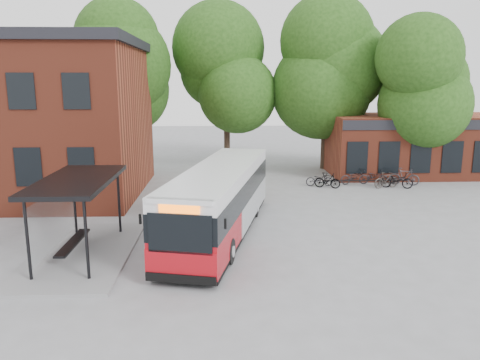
{
  "coord_description": "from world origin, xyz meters",
  "views": [
    {
      "loc": [
        0.64,
        -17.33,
        6.21
      ],
      "look_at": [
        1.41,
        2.62,
        2.0
      ],
      "focal_mm": 35.0,
      "sensor_mm": 36.0,
      "label": 1
    }
  ],
  "objects_px": {
    "bicycle_0": "(319,179)",
    "bicycle_6": "(397,180)",
    "city_bus": "(221,201)",
    "bicycle_4": "(374,176)",
    "bicycle_1": "(327,180)",
    "bicycle_7": "(404,176)",
    "bicycle_2": "(355,177)",
    "bus_shelter": "(80,217)",
    "bicycle_5": "(386,180)"
  },
  "relations": [
    {
      "from": "city_bus",
      "to": "bicycle_7",
      "type": "height_order",
      "value": "city_bus"
    },
    {
      "from": "bicycle_6",
      "to": "bicycle_5",
      "type": "bearing_deg",
      "value": 102.54
    },
    {
      "from": "bus_shelter",
      "to": "bicycle_0",
      "type": "height_order",
      "value": "bus_shelter"
    },
    {
      "from": "bus_shelter",
      "to": "bicycle_2",
      "type": "height_order",
      "value": "bus_shelter"
    },
    {
      "from": "bicycle_4",
      "to": "bicycle_7",
      "type": "height_order",
      "value": "bicycle_7"
    },
    {
      "from": "bicycle_1",
      "to": "city_bus",
      "type": "bearing_deg",
      "value": 164.56
    },
    {
      "from": "bicycle_0",
      "to": "bicycle_6",
      "type": "bearing_deg",
      "value": -97.1
    },
    {
      "from": "bicycle_0",
      "to": "bicycle_4",
      "type": "bearing_deg",
      "value": -76.15
    },
    {
      "from": "bicycle_1",
      "to": "bicycle_6",
      "type": "xyz_separation_m",
      "value": [
        4.11,
        -0.18,
        0.03
      ]
    },
    {
      "from": "bicycle_5",
      "to": "bicycle_1",
      "type": "bearing_deg",
      "value": 71.68
    },
    {
      "from": "bicycle_5",
      "to": "bus_shelter",
      "type": "bearing_deg",
      "value": 108.91
    },
    {
      "from": "city_bus",
      "to": "bicycle_4",
      "type": "height_order",
      "value": "city_bus"
    },
    {
      "from": "bus_shelter",
      "to": "city_bus",
      "type": "relative_size",
      "value": 0.63
    },
    {
      "from": "bicycle_1",
      "to": "bicycle_4",
      "type": "xyz_separation_m",
      "value": [
        3.24,
        1.3,
        -0.04
      ]
    },
    {
      "from": "bicycle_1",
      "to": "bicycle_5",
      "type": "xyz_separation_m",
      "value": [
        3.49,
        -0.13,
        0.02
      ]
    },
    {
      "from": "bicycle_2",
      "to": "bicycle_7",
      "type": "bearing_deg",
      "value": -101.02
    },
    {
      "from": "bicycle_2",
      "to": "bicycle_7",
      "type": "height_order",
      "value": "bicycle_7"
    },
    {
      "from": "bicycle_2",
      "to": "bicycle_5",
      "type": "xyz_separation_m",
      "value": [
        1.59,
        -1.06,
        0.02
      ]
    },
    {
      "from": "bicycle_0",
      "to": "bicycle_2",
      "type": "relative_size",
      "value": 0.91
    },
    {
      "from": "bicycle_0",
      "to": "bus_shelter",
      "type": "bearing_deg",
      "value": 137.71
    },
    {
      "from": "bus_shelter",
      "to": "bicycle_5",
      "type": "xyz_separation_m",
      "value": [
        14.87,
        10.47,
        -0.97
      ]
    },
    {
      "from": "bicycle_4",
      "to": "bus_shelter",
      "type": "bearing_deg",
      "value": 149.01
    },
    {
      "from": "bicycle_4",
      "to": "bicycle_6",
      "type": "distance_m",
      "value": 1.72
    },
    {
      "from": "bicycle_5",
      "to": "bicycle_7",
      "type": "distance_m",
      "value": 1.6
    },
    {
      "from": "city_bus",
      "to": "bicycle_6",
      "type": "relative_size",
      "value": 5.99
    },
    {
      "from": "city_bus",
      "to": "bicycle_4",
      "type": "distance_m",
      "value": 13.56
    },
    {
      "from": "city_bus",
      "to": "bicycle_0",
      "type": "distance_m",
      "value": 10.7
    },
    {
      "from": "bicycle_5",
      "to": "bicycle_2",
      "type": "bearing_deg",
      "value": 39.95
    },
    {
      "from": "bicycle_2",
      "to": "bicycle_4",
      "type": "relative_size",
      "value": 1.11
    },
    {
      "from": "city_bus",
      "to": "bicycle_1",
      "type": "relative_size",
      "value": 7.22
    },
    {
      "from": "city_bus",
      "to": "bicycle_1",
      "type": "xyz_separation_m",
      "value": [
        6.32,
        8.27,
        -0.95
      ]
    },
    {
      "from": "bicycle_0",
      "to": "bicycle_7",
      "type": "xyz_separation_m",
      "value": [
        5.25,
        0.09,
        0.11
      ]
    },
    {
      "from": "bus_shelter",
      "to": "bicycle_1",
      "type": "distance_m",
      "value": 15.58
    },
    {
      "from": "bicycle_1",
      "to": "bicycle_7",
      "type": "distance_m",
      "value": 4.93
    },
    {
      "from": "bicycle_4",
      "to": "city_bus",
      "type": "bearing_deg",
      "value": 154.93
    },
    {
      "from": "bicycle_4",
      "to": "bicycle_7",
      "type": "bearing_deg",
      "value": -91.53
    },
    {
      "from": "bus_shelter",
      "to": "bicycle_7",
      "type": "height_order",
      "value": "bus_shelter"
    },
    {
      "from": "bicycle_1",
      "to": "bicycle_7",
      "type": "relative_size",
      "value": 0.87
    },
    {
      "from": "bicycle_2",
      "to": "bicycle_4",
      "type": "bearing_deg",
      "value": -80.3
    },
    {
      "from": "bus_shelter",
      "to": "bicycle_0",
      "type": "distance_m",
      "value": 15.71
    },
    {
      "from": "bicycle_0",
      "to": "bicycle_2",
      "type": "height_order",
      "value": "bicycle_2"
    },
    {
      "from": "city_bus",
      "to": "bicycle_6",
      "type": "distance_m",
      "value": 13.24
    },
    {
      "from": "bicycle_0",
      "to": "city_bus",
      "type": "bearing_deg",
      "value": 148.37
    },
    {
      "from": "bicycle_6",
      "to": "bicycle_7",
      "type": "relative_size",
      "value": 1.04
    },
    {
      "from": "bus_shelter",
      "to": "bicycle_1",
      "type": "xyz_separation_m",
      "value": [
        11.38,
        10.6,
        -0.99
      ]
    },
    {
      "from": "bus_shelter",
      "to": "bicycle_7",
      "type": "relative_size",
      "value": 3.95
    },
    {
      "from": "city_bus",
      "to": "bicycle_6",
      "type": "xyz_separation_m",
      "value": [
        10.43,
        8.1,
        -0.92
      ]
    },
    {
      "from": "city_bus",
      "to": "bicycle_2",
      "type": "xyz_separation_m",
      "value": [
        8.22,
        9.21,
        -0.94
      ]
    },
    {
      "from": "bicycle_0",
      "to": "bicycle_1",
      "type": "bearing_deg",
      "value": -144.91
    },
    {
      "from": "bicycle_1",
      "to": "bicycle_4",
      "type": "bearing_deg",
      "value": -46.16
    }
  ]
}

